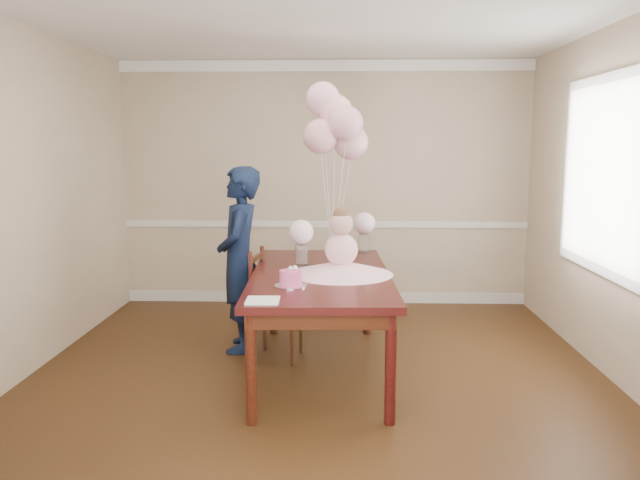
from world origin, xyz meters
The scene contains 52 objects.
floor centered at (0.00, 0.00, 0.00)m, with size 4.50×5.00×0.00m, color black.
ceiling centered at (0.00, 0.00, 2.70)m, with size 4.50×5.00×0.02m, color white.
wall_back centered at (0.00, 2.50, 1.35)m, with size 4.50×0.02×2.70m, color tan.
wall_front centered at (0.00, -2.50, 1.35)m, with size 4.50×0.02×2.70m, color tan.
wall_left centered at (-2.25, 0.00, 1.35)m, with size 0.02×5.00×2.70m, color tan.
wall_right centered at (2.25, 0.00, 1.35)m, with size 0.02×5.00×2.70m, color tan.
chair_rail_trim centered at (0.00, 2.49, 0.90)m, with size 4.50×0.02×0.07m, color silver.
crown_molding centered at (0.00, 2.49, 2.63)m, with size 4.50×0.02×0.12m, color white.
baseboard_trim centered at (0.00, 2.49, 0.06)m, with size 4.50×0.02×0.12m, color silver.
window_frame centered at (2.23, 0.50, 1.55)m, with size 0.02×1.66×1.56m, color white.
window_blinds centered at (2.21, 0.50, 1.55)m, with size 0.01×1.50×1.40m, color white.
dining_table_top centered at (0.02, 0.32, 0.77)m, with size 1.06×2.12×0.05m, color black.
table_apron centered at (0.02, 0.32, 0.69)m, with size 0.95×2.01×0.11m, color black.
table_leg_fl centered at (-0.39, -0.67, 0.37)m, with size 0.07×0.07×0.74m, color black.
table_leg_fr centered at (0.50, -0.64, 0.37)m, with size 0.07×0.07×0.74m, color black.
table_leg_bl centered at (-0.46, 1.28, 0.37)m, with size 0.07×0.07×0.74m, color black.
table_leg_br centered at (0.43, 1.31, 0.37)m, with size 0.07×0.07×0.74m, color black.
baby_skirt centered at (0.18, 0.28, 0.85)m, with size 0.80×0.80×0.11m, color #FFBBD7.
baby_torso centered at (0.18, 0.28, 0.99)m, with size 0.25×0.25×0.25m, color #F99DCD.
baby_head centered at (0.18, 0.28, 1.19)m, with size 0.18×0.18×0.18m, color #D39D91.
baby_hair centered at (0.18, 0.28, 1.25)m, with size 0.13×0.13×0.13m, color brown.
cake_platter centered at (-0.17, -0.16, 0.80)m, with size 0.23×0.23×0.01m, color silver.
birthday_cake centered at (-0.17, -0.16, 0.86)m, with size 0.16×0.16×0.11m, color #DA4585.
cake_flower_a centered at (-0.17, -0.16, 0.92)m, with size 0.03×0.03×0.03m, color silver.
cake_flower_b centered at (-0.14, -0.14, 0.92)m, with size 0.03×0.03×0.03m, color white.
rose_vase_near centered at (-0.15, 0.64, 0.88)m, with size 0.11×0.11×0.17m, color white.
roses_near centered at (-0.15, 0.64, 1.07)m, with size 0.20×0.20×0.20m, color white.
rose_vase_far centered at (0.39, 1.24, 0.88)m, with size 0.11×0.11×0.17m, color white.
roses_far centered at (0.39, 1.24, 1.07)m, with size 0.20×0.20×0.20m, color white.
napkin centered at (-0.32, -0.59, 0.80)m, with size 0.21×0.21×0.01m, color white.
balloon_weight centered at (0.11, 0.91, 0.80)m, with size 0.04×0.04×0.02m, color silver.
balloon_a centered at (0.00, 0.91, 1.85)m, with size 0.30×0.30×0.30m, color #E8A4B2.
balloon_b centered at (0.22, 0.86, 1.96)m, with size 0.30×0.30×0.30m, color #E7A3B8.
balloon_c centered at (0.13, 1.02, 2.07)m, with size 0.30×0.30×0.30m, color #FFB4C5.
balloon_d centered at (0.02, 1.03, 2.17)m, with size 0.30×0.30×0.30m, color #FFB4D3.
balloon_e centered at (0.26, 1.00, 1.80)m, with size 0.30×0.30×0.30m, color #F0AABE.
balloon_ribbon_a centered at (0.06, 0.91, 1.25)m, with size 0.00×0.00×0.89m, color silver.
balloon_ribbon_b centered at (0.16, 0.88, 1.30)m, with size 0.00×0.00×1.00m, color white.
balloon_ribbon_c centered at (0.12, 0.96, 1.36)m, with size 0.00×0.00×1.10m, color white.
balloon_ribbon_d centered at (0.06, 0.97, 1.41)m, with size 0.00×0.00×1.21m, color silver.
balloon_ribbon_e centered at (0.19, 0.95, 1.22)m, with size 0.00×0.00×0.84m, color white.
dining_chair_seat centered at (-0.34, 0.61, 0.41)m, with size 0.40×0.40×0.05m, color #3D2410.
chair_leg_fl centered at (-0.53, 0.48, 0.19)m, with size 0.04×0.04×0.39m, color black.
chair_leg_fr centered at (-0.21, 0.42, 0.19)m, with size 0.04×0.04×0.39m, color #3C1C10.
chair_leg_bl centered at (-0.48, 0.80, 0.19)m, with size 0.04×0.04×0.39m, color #38180F.
chair_leg_br centered at (-0.16, 0.75, 0.19)m, with size 0.04×0.04×0.39m, color #3A200F.
chair_back_post_l centered at (-0.55, 0.48, 0.67)m, with size 0.04×0.04×0.51m, color #3B1310.
chair_back_post_r centered at (-0.50, 0.80, 0.67)m, with size 0.04×0.04×0.51m, color #37140F.
chair_slat_low centered at (-0.52, 0.64, 0.56)m, with size 0.03×0.36×0.05m, color #3A170F.
chair_slat_mid centered at (-0.52, 0.64, 0.71)m, with size 0.03×0.36×0.05m, color #3C1910.
chair_slat_top centered at (-0.52, 0.64, 0.85)m, with size 0.03×0.36×0.05m, color #321B0D.
woman centered at (-0.69, 0.82, 0.80)m, with size 0.58×0.39×1.60m, color black.
Camera 1 is at (0.18, -4.44, 1.78)m, focal length 35.00 mm.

